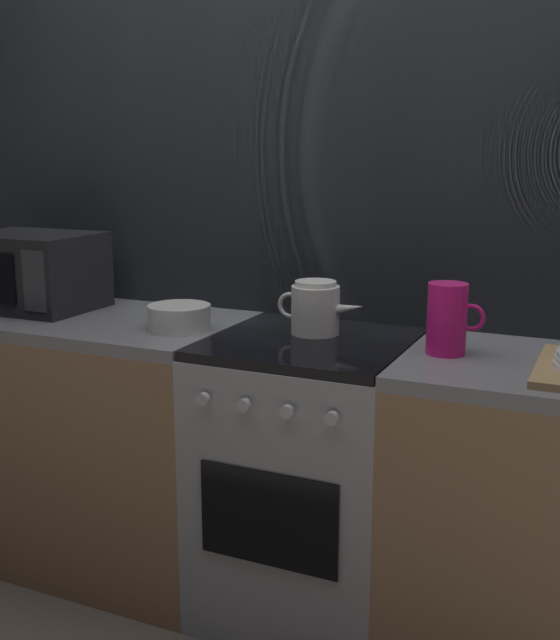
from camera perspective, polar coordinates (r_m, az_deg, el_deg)
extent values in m
plane|color=#6B6054|center=(2.68, 2.09, -20.45)|extent=(8.00, 8.00, 0.00)
cube|color=gray|center=(2.57, 5.08, 6.69)|extent=(3.60, 0.05, 2.40)
cube|color=#A8B2BC|center=(2.55, 4.91, 6.64)|extent=(3.58, 0.01, 2.39)
cube|color=#997251|center=(2.91, -14.68, -8.64)|extent=(1.20, 0.60, 0.86)
cube|color=gray|center=(2.78, -15.18, 0.06)|extent=(1.20, 0.60, 0.04)
cube|color=#9E9EA3|center=(2.47, 2.17, -11.95)|extent=(0.60, 0.60, 0.87)
cube|color=black|center=(2.32, 2.26, -1.79)|extent=(0.59, 0.59, 0.03)
cube|color=black|center=(2.21, -0.91, -14.58)|extent=(0.42, 0.01, 0.28)
cylinder|color=#B7B7BC|center=(2.16, -5.73, -5.86)|extent=(0.04, 0.02, 0.04)
cylinder|color=#B7B7BC|center=(2.10, -2.69, -6.34)|extent=(0.04, 0.02, 0.04)
cylinder|color=#B7B7BC|center=(2.05, 0.52, -6.82)|extent=(0.04, 0.02, 0.04)
cylinder|color=#B7B7BC|center=(2.00, 3.89, -7.30)|extent=(0.04, 0.02, 0.04)
cube|color=black|center=(2.90, -17.96, 3.49)|extent=(0.46, 0.34, 0.27)
cube|color=#333338|center=(2.66, -17.80, 2.75)|extent=(0.09, 0.01, 0.21)
cylinder|color=white|center=(2.37, 2.64, 0.75)|extent=(0.15, 0.15, 0.15)
cylinder|color=white|center=(2.36, 2.66, 2.72)|extent=(0.13, 0.13, 0.02)
cone|color=white|center=(2.33, 5.16, 0.88)|extent=(0.10, 0.04, 0.05)
torus|color=white|center=(2.40, 0.76, 1.09)|extent=(0.08, 0.01, 0.08)
cylinder|color=silver|center=(2.45, -7.49, 0.20)|extent=(0.20, 0.20, 0.08)
cylinder|color=#E5197A|center=(2.17, 12.26, 0.07)|extent=(0.11, 0.11, 0.20)
torus|color=#E5197A|center=(2.16, 14.01, 0.17)|extent=(0.08, 0.01, 0.08)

